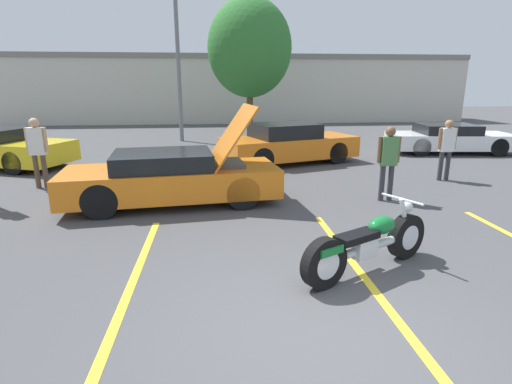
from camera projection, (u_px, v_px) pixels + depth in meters
name	position (u px, v px, depth m)	size (l,w,h in m)	color
ground_plane	(320.00, 336.00, 4.23)	(80.00, 80.00, 0.00)	#474749
parking_stripe_foreground	(126.00, 297.00, 5.00)	(0.12, 5.50, 0.01)	yellow
parking_stripe_middle	(370.00, 284.00, 5.31)	(0.12, 5.50, 0.01)	yellow
far_building	(229.00, 87.00, 27.45)	(32.00, 4.20, 4.40)	beige
light_pole	(179.00, 36.00, 17.28)	(1.21, 0.28, 8.32)	slate
tree_background	(250.00, 48.00, 19.67)	(4.15, 4.15, 6.64)	brown
motorcycle	(368.00, 244.00, 5.58)	(2.17, 1.27, 0.98)	black
show_car_hood_open	(173.00, 177.00, 8.76)	(4.77, 2.26, 2.13)	orange
parked_car_right_row	(449.00, 139.00, 15.25)	(4.70, 2.37, 1.08)	white
parked_car_mid_row	(288.00, 144.00, 13.25)	(4.78, 3.15, 1.32)	orange
spectator_near_motorcycle	(37.00, 147.00, 9.93)	(0.52, 0.23, 1.77)	brown
spectator_by_show_car	(388.00, 157.00, 8.86)	(0.52, 0.22, 1.68)	#333338
spectator_far_lot	(447.00, 145.00, 10.76)	(0.52, 0.22, 1.65)	#333338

